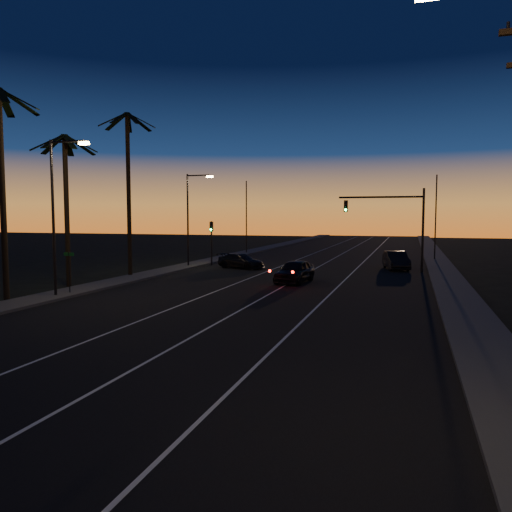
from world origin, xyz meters
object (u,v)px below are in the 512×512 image
(lead_car, at_px, (295,271))
(cross_car, at_px, (241,261))
(right_car, at_px, (396,260))
(signal_mast, at_px, (394,215))

(lead_car, relative_size, cross_car, 1.11)
(cross_car, bearing_deg, lead_car, -49.17)
(right_car, relative_size, cross_car, 1.04)
(lead_car, distance_m, cross_car, 10.25)
(signal_mast, bearing_deg, right_car, 81.22)
(right_car, height_order, cross_car, right_car)
(signal_mast, xyz_separation_m, right_car, (0.23, 1.46, -3.98))
(right_car, distance_m, cross_car, 13.70)
(signal_mast, height_order, right_car, signal_mast)
(right_car, bearing_deg, lead_car, -121.12)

